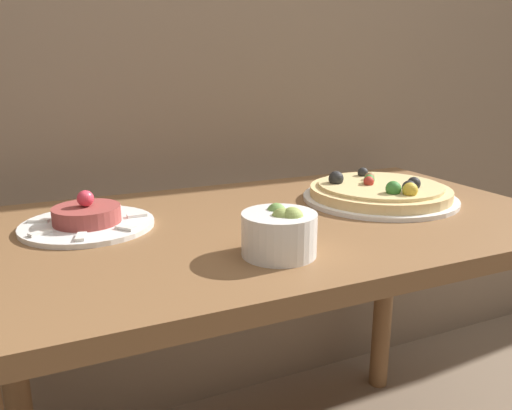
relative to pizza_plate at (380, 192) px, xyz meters
name	(u,v)px	position (x,y,z in m)	size (l,w,h in m)	color
dining_table	(273,268)	(-0.29, -0.03, -0.13)	(1.20, 0.68, 0.73)	brown
pizza_plate	(380,192)	(0.00, 0.00, 0.00)	(0.36, 0.36, 0.07)	white
tartare_plate	(87,220)	(-0.65, 0.07, 0.00)	(0.26, 0.26, 0.07)	white
small_bowl	(280,232)	(-0.38, -0.22, 0.02)	(0.13, 0.13, 0.09)	white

